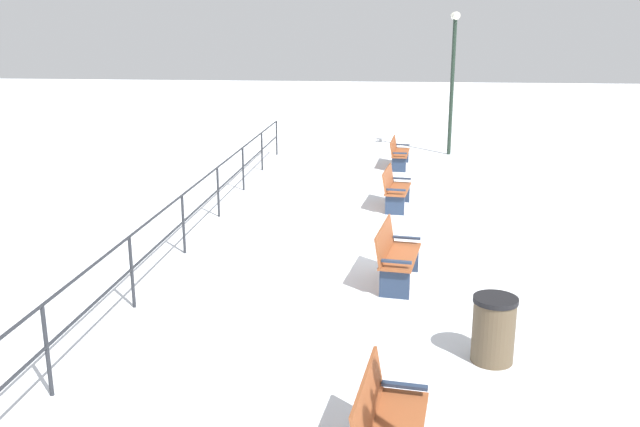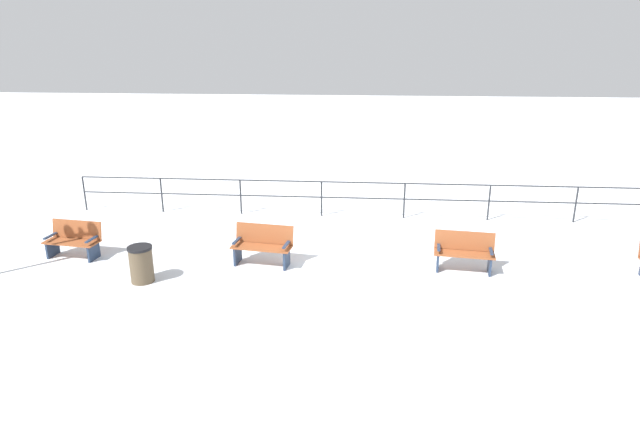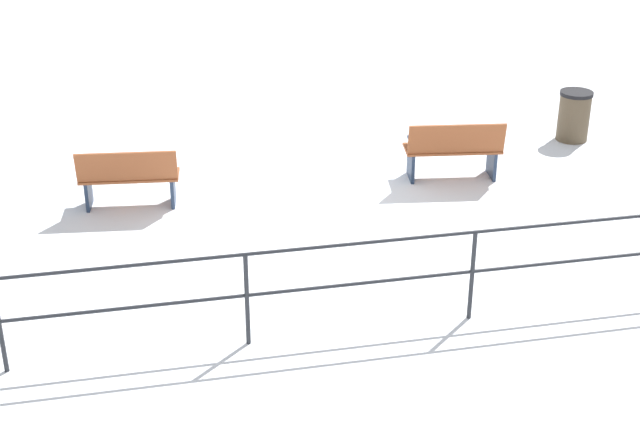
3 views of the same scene
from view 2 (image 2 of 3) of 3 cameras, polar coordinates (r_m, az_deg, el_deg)
name	(u,v)px [view 2 (image 2 of 3)]	position (r m, az deg, el deg)	size (l,w,h in m)	color
ground_plane	(361,267)	(13.11, 4.35, -5.68)	(80.00, 80.00, 0.00)	white
bench_nearest	(74,240)	(14.88, -24.51, -2.55)	(0.73, 1.41, 0.90)	brown
bench_second	(263,245)	(13.16, -6.06, -3.33)	(0.77, 1.51, 0.96)	brown
bench_third	(464,252)	(13.20, 14.94, -3.91)	(0.68, 1.44, 0.91)	brown
waterfront_railing	(363,193)	(16.49, 4.53, 2.16)	(0.05, 17.68, 1.11)	#26282D
trash_bin	(141,264)	(12.84, -18.31, -5.07)	(0.55, 0.55, 0.84)	brown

